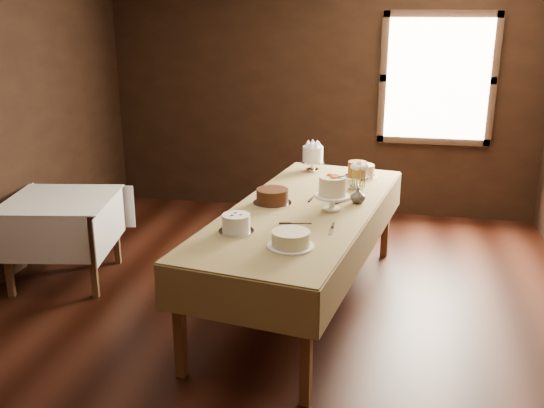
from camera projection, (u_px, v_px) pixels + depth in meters
The scene contains 18 objects.
floor at pixel (267, 329), 4.72m from camera, with size 5.00×6.00×0.01m, color black.
wall_back at pixel (320, 94), 7.08m from camera, with size 5.00×0.02×2.80m, color black.
window at pixel (438, 79), 6.71m from camera, with size 1.10×0.05×1.30m, color #FFEABF.
display_table at pixel (304, 215), 4.87m from camera, with size 1.50×2.88×0.85m.
side_table at pixel (61, 208), 5.38m from camera, with size 1.05×1.05×0.77m.
cake_meringue at pixel (313, 159), 5.89m from camera, with size 0.23×0.23×0.25m.
cake_speckled at pixel (363, 171), 5.68m from camera, with size 0.26×0.26×0.12m.
cake_caramel at pixel (357, 176), 5.33m from camera, with size 0.22×0.22×0.25m.
cake_chocolate at pixel (272, 197), 4.92m from camera, with size 0.31×0.31×0.12m.
cake_flowers at pixel (332, 195), 4.75m from camera, with size 0.29×0.29×0.28m.
cake_swirl at pixel (236, 224), 4.31m from camera, with size 0.25×0.25×0.13m.
cake_cream at pixel (291, 240), 4.04m from camera, with size 0.31×0.31×0.11m.
cake_server_a at pixel (302, 224), 4.48m from camera, with size 0.24×0.03×0.01m, color silver.
cake_server_b at pixel (331, 231), 4.33m from camera, with size 0.24×0.03×0.01m, color silver.
cake_server_c at pixel (314, 196), 5.12m from camera, with size 0.24×0.03×0.01m, color silver.
cake_server_d at pixel (345, 201), 4.99m from camera, with size 0.24×0.03×0.01m, color silver.
flower_vase at pixel (358, 196), 4.94m from camera, with size 0.12×0.12×0.13m, color #2D2823.
flower_bouquet at pixel (359, 174), 4.88m from camera, with size 0.14×0.14×0.20m, color white, non-canonical shape.
Camera 1 is at (0.87, -4.09, 2.38)m, focal length 40.44 mm.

